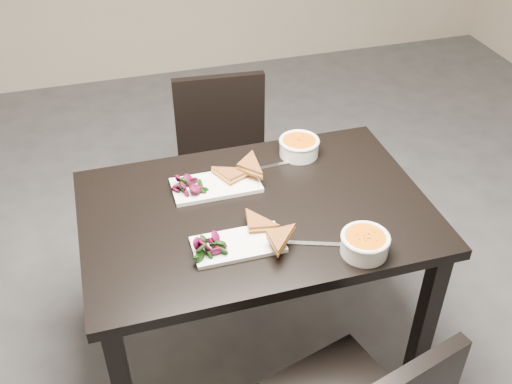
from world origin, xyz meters
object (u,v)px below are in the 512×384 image
table (256,230)px  plate_far (216,185)px  plate_near (238,245)px  soup_bowl_far (299,146)px  soup_bowl_near (365,243)px  chair_far (225,158)px

table → plate_far: size_ratio=3.80×
plate_near → table: bearing=57.3°
plate_far → plate_near: bearing=-91.0°
plate_near → plate_far: 0.33m
plate_near → soup_bowl_far: size_ratio=1.85×
soup_bowl_near → soup_bowl_far: same height
chair_far → table: bearing=-89.9°
plate_near → plate_far: size_ratio=0.92×
plate_near → soup_bowl_far: 0.58m
table → plate_far: (-0.10, 0.16, 0.11)m
table → plate_near: plate_near is taller
table → soup_bowl_far: bearing=47.3°
chair_far → plate_far: size_ratio=2.69×
plate_near → soup_bowl_far: bearing=50.8°
plate_far → soup_bowl_far: (0.36, 0.12, 0.03)m
plate_far → soup_bowl_far: 0.38m
table → soup_bowl_near: 0.43m
chair_far → soup_bowl_far: 0.57m
plate_far → soup_bowl_far: soup_bowl_far is taller
soup_bowl_near → plate_far: bearing=128.2°
table → plate_near: bearing=-122.7°
plate_near → soup_bowl_near: size_ratio=1.87×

